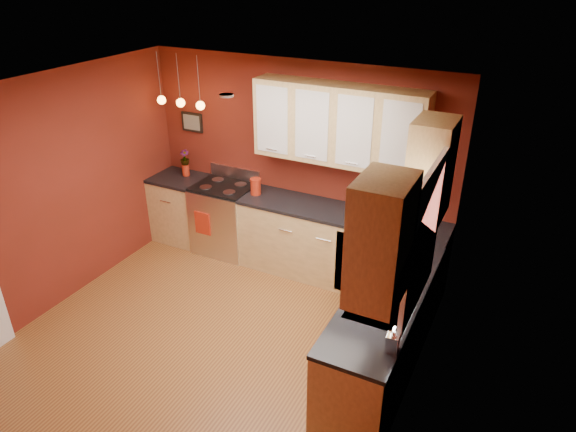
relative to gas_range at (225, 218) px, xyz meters
The scene contains 25 objects.
floor 2.08m from the gas_range, 62.94° to the right, with size 4.20×4.20×0.00m, color #9A652C.
ceiling 2.93m from the gas_range, 62.94° to the right, with size 4.00×4.20×0.02m, color silver.
wall_back 1.27m from the gas_range, 18.02° to the left, with size 4.00×0.02×2.60m, color maroon.
wall_left 2.25m from the gas_range, 120.95° to the right, with size 0.02×4.20×2.60m, color maroon.
wall_right 3.53m from the gas_range, 31.66° to the right, with size 0.02×4.20×2.60m, color maroon.
base_cabinets_back_left 0.73m from the gas_range, behind, with size 0.70×0.60×0.90m, color #E7C17C.
base_cabinets_back_right 1.65m from the gas_range, ahead, with size 2.54×0.60×0.90m, color #E7C17C.
base_cabinets_right 2.95m from the gas_range, 27.27° to the right, with size 0.60×2.10×0.90m, color #E7C17C.
counter_back_left 0.85m from the gas_range, behind, with size 0.70×0.62×0.04m, color black.
counter_back_right 1.71m from the gas_range, ahead, with size 2.54×0.62×0.04m, color black.
counter_right 2.98m from the gas_range, 27.27° to the right, with size 0.62×2.10×0.04m, color black.
gas_range is the anchor object (origin of this frame).
dishwasher_front 2.04m from the gas_range, ahead, with size 0.60×0.02×0.80m, color silver.
sink 3.05m from the gas_range, 29.78° to the right, with size 0.50×0.70×0.33m.
window 3.48m from the gas_range, 27.40° to the right, with size 0.06×1.02×1.22m.
upper_cabinets_back 2.12m from the gas_range, ahead, with size 2.00×0.35×0.90m, color #E7C17C.
upper_cabinets_right 3.45m from the gas_range, 28.26° to the right, with size 0.35×1.95×0.90m, color #E7C17C.
wall_picture 1.36m from the gas_range, 156.09° to the left, with size 0.32×0.03×0.26m, color black.
pendant_lights 1.62m from the gas_range, behind, with size 0.71×0.11×0.66m.
red_canister 0.75m from the gas_range, ahead, with size 0.14×0.14×0.21m.
red_vase 0.87m from the gas_range, behind, with size 0.10×0.10×0.16m, color #B12813.
flowers 0.98m from the gas_range, behind, with size 0.12×0.12×0.22m, color #B12813.
coffee_maker 2.39m from the gas_range, ahead, with size 0.21×0.20×0.26m.
soap_pump 3.57m from the gas_range, 35.55° to the right, with size 0.10×0.10×0.22m, color white.
dish_towel 0.36m from the gas_range, 112.69° to the right, with size 0.23×0.02×0.31m, color #B12813.
Camera 1 is at (2.60, -3.32, 3.64)m, focal length 32.00 mm.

